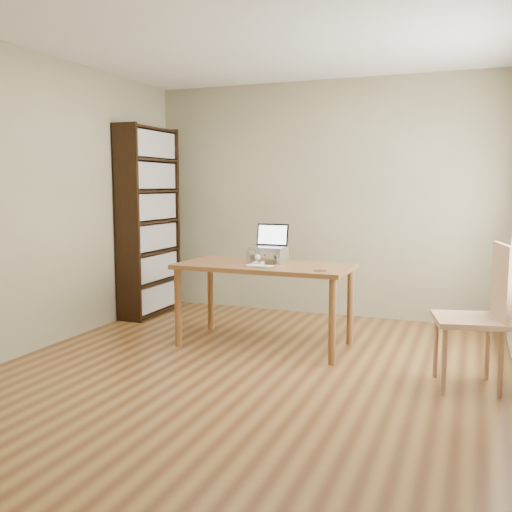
{
  "coord_description": "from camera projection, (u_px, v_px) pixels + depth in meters",
  "views": [
    {
      "loc": [
        1.59,
        -3.98,
        1.45
      ],
      "look_at": [
        -0.25,
        0.77,
        0.82
      ],
      "focal_mm": 40.0,
      "sensor_mm": 36.0,
      "label": 1
    }
  ],
  "objects": [
    {
      "name": "keyboard",
      "position": [
        260.0,
        266.0,
        4.91
      ],
      "size": [
        0.26,
        0.13,
        0.02
      ],
      "rotation": [
        0.0,
        0.0,
        -0.11
      ],
      "color": "silver",
      "rests_on": "desk"
    },
    {
      "name": "desk",
      "position": [
        265.0,
        273.0,
        5.14
      ],
      "size": [
        1.56,
        0.8,
        0.75
      ],
      "rotation": [
        0.0,
        0.0,
        -0.02
      ],
      "color": "brown",
      "rests_on": "ground"
    },
    {
      "name": "bookshelf",
      "position": [
        149.0,
        222.0,
        6.39
      ],
      "size": [
        0.3,
        0.9,
        2.1
      ],
      "color": "black",
      "rests_on": "ground"
    },
    {
      "name": "cat",
      "position": [
        265.0,
        255.0,
        5.24
      ],
      "size": [
        0.25,
        0.49,
        0.16
      ],
      "rotation": [
        0.0,
        0.0,
        0.05
      ],
      "color": "#49443A",
      "rests_on": "desk"
    },
    {
      "name": "coaster",
      "position": [
        320.0,
        271.0,
        4.7
      ],
      "size": [
        0.11,
        0.11,
        0.01
      ],
      "primitive_type": "cylinder",
      "color": "#562E1D",
      "rests_on": "desk"
    },
    {
      "name": "chair",
      "position": [
        481.0,
        311.0,
        4.03
      ],
      "size": [
        0.55,
        0.55,
        1.05
      ],
      "rotation": [
        0.0,
        0.0,
        0.21
      ],
      "color": "tan",
      "rests_on": "ground"
    },
    {
      "name": "laptop",
      "position": [
        270.0,
        242.0,
        5.23
      ],
      "size": [
        0.31,
        0.26,
        0.22
      ],
      "rotation": [
        0.0,
        0.0,
        -0.02
      ],
      "color": "silver",
      "rests_on": "laptop_stand"
    },
    {
      "name": "room",
      "position": [
        254.0,
        206.0,
        4.27
      ],
      "size": [
        4.04,
        4.54,
        2.64
      ],
      "color": "#573116",
      "rests_on": "ground"
    },
    {
      "name": "laptop_stand",
      "position": [
        268.0,
        254.0,
        5.19
      ],
      "size": [
        0.32,
        0.25,
        0.13
      ],
      "rotation": [
        0.0,
        0.0,
        -0.02
      ],
      "color": "silver",
      "rests_on": "desk"
    }
  ]
}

